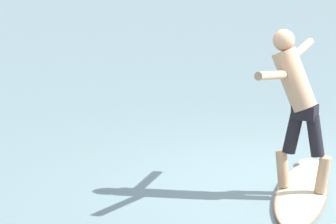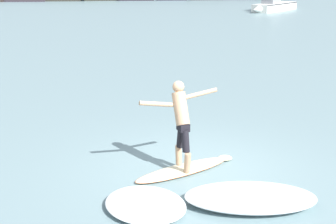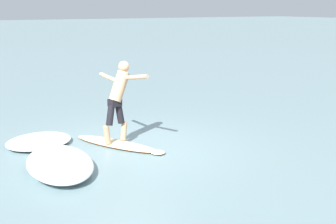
% 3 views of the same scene
% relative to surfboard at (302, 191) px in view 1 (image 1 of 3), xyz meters
% --- Properties ---
extents(ground_plane, '(200.00, 200.00, 0.00)m').
position_rel_surfboard_xyz_m(ground_plane, '(0.25, 0.13, -0.04)').
color(ground_plane, gray).
extents(surfboard, '(2.40, 1.49, 0.22)m').
position_rel_surfboard_xyz_m(surfboard, '(0.00, 0.00, 0.00)').
color(surfboard, beige).
rests_on(surfboard, ground).
extents(surfer, '(1.68, 0.78, 1.80)m').
position_rel_surfboard_xyz_m(surfer, '(-0.06, 0.09, 1.11)').
color(surfer, tan).
rests_on(surfer, surfboard).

